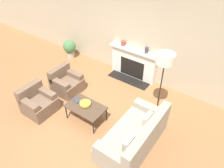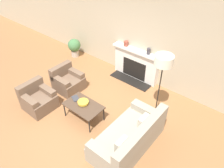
{
  "view_description": "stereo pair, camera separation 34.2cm",
  "coord_description": "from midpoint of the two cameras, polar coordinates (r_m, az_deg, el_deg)",
  "views": [
    {
      "loc": [
        2.95,
        -2.85,
        4.27
      ],
      "look_at": [
        0.07,
        1.21,
        0.45
      ],
      "focal_mm": 35.0,
      "sensor_mm": 36.0,
      "label": 1
    },
    {
      "loc": [
        3.22,
        -2.64,
        4.27
      ],
      "look_at": [
        0.07,
        1.21,
        0.45
      ],
      "focal_mm": 35.0,
      "sensor_mm": 36.0,
      "label": 2
    }
  ],
  "objects": [
    {
      "name": "floor_lamp",
      "position": [
        5.15,
        11.76,
        5.41
      ],
      "size": [
        0.44,
        0.44,
        1.83
      ],
      "color": "black",
      "rests_on": "ground_plane"
    },
    {
      "name": "fireplace",
      "position": [
        7.1,
        4.24,
        5.31
      ],
      "size": [
        1.68,
        0.59,
        1.01
      ],
      "color": "silver",
      "rests_on": "ground_plane"
    },
    {
      "name": "bowl",
      "position": [
        5.62,
        -8.73,
        -5.11
      ],
      "size": [
        0.29,
        0.29,
        0.08
      ],
      "color": "gold",
      "rests_on": "coffee_table"
    },
    {
      "name": "coffee_table",
      "position": [
        5.63,
        -8.63,
        -6.15
      ],
      "size": [
        0.99,
        0.62,
        0.45
      ],
      "color": "#4C3828",
      "rests_on": "ground_plane"
    },
    {
      "name": "mantel_vase_center_left",
      "position": [
        6.64,
        7.52,
        8.75
      ],
      "size": [
        0.11,
        0.11,
        0.19
      ],
      "color": "#3D383D",
      "rests_on": "fireplace"
    },
    {
      "name": "armchair_far",
      "position": [
        6.75,
        -13.26,
        0.26
      ],
      "size": [
        0.76,
        0.76,
        0.75
      ],
      "rotation": [
        0.0,
        0.0,
        1.57
      ],
      "color": "brown",
      "rests_on": "ground_plane"
    },
    {
      "name": "armchair_near",
      "position": [
        6.29,
        -20.29,
        -4.61
      ],
      "size": [
        0.76,
        0.76,
        0.75
      ],
      "rotation": [
        0.0,
        0.0,
        1.57
      ],
      "color": "brown",
      "rests_on": "ground_plane"
    },
    {
      "name": "potted_plant",
      "position": [
        8.38,
        -12.17,
        9.22
      ],
      "size": [
        0.47,
        0.47,
        0.69
      ],
      "color": "#B2A899",
      "rests_on": "ground_plane"
    },
    {
      "name": "ground_plane",
      "position": [
        5.94,
        -9.11,
        -9.04
      ],
      "size": [
        18.0,
        18.0,
        0.0
      ],
      "primitive_type": "plane",
      "color": "#99663D"
    },
    {
      "name": "couch",
      "position": [
        5.1,
        4.09,
        -13.57
      ],
      "size": [
        0.93,
        1.85,
        0.84
      ],
      "rotation": [
        0.0,
        0.0,
        -1.57
      ],
      "color": "#9E937F",
      "rests_on": "ground_plane"
    },
    {
      "name": "wall_back",
      "position": [
        6.78,
        4.96,
        12.83
      ],
      "size": [
        18.0,
        0.06,
        2.9
      ],
      "color": "#BCAD8E",
      "rests_on": "ground_plane"
    },
    {
      "name": "book",
      "position": [
        5.81,
        -10.8,
        -4.17
      ],
      "size": [
        0.28,
        0.24,
        0.02
      ],
      "rotation": [
        0.0,
        0.0,
        -0.4
      ],
      "color": "#38383D",
      "rests_on": "coffee_table"
    },
    {
      "name": "mantel_vase_left",
      "position": [
        7.02,
        1.52,
        10.6
      ],
      "size": [
        0.15,
        0.15,
        0.16
      ],
      "color": "brown",
      "rests_on": "fireplace"
    }
  ]
}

